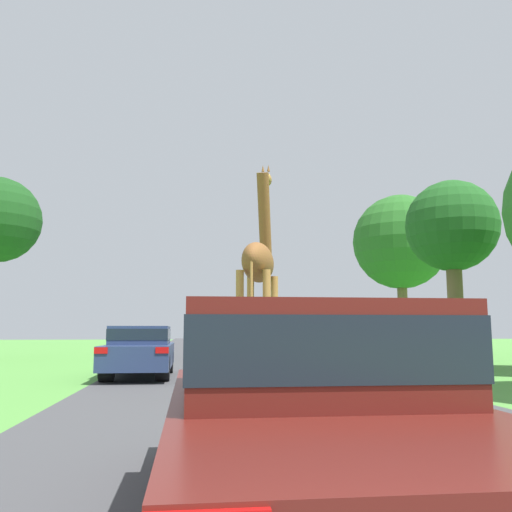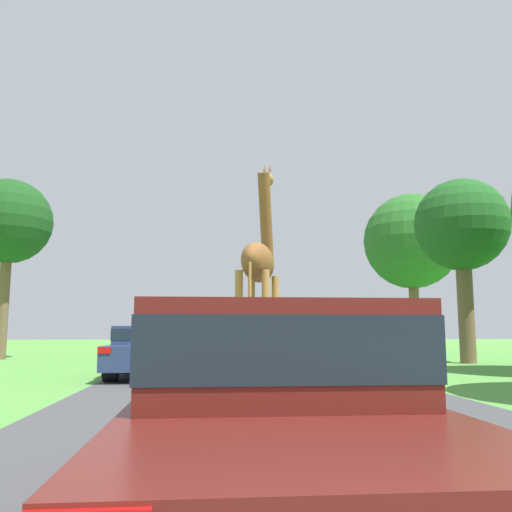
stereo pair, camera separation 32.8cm
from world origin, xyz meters
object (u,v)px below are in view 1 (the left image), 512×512
(car_queue_right, at_px, (238,342))
(car_queue_left, at_px, (140,350))
(giraffe_near_road, at_px, (259,267))
(tree_right_cluster, at_px, (452,228))
(tree_mid_field, at_px, (400,242))
(car_lead_maroon, at_px, (301,407))

(car_queue_right, height_order, car_queue_left, car_queue_right)
(giraffe_near_road, bearing_deg, tree_right_cluster, 60.86)
(car_queue_left, xyz_separation_m, tree_mid_field, (13.65, 14.94, 5.69))
(tree_right_cluster, bearing_deg, giraffe_near_road, -134.44)
(car_lead_maroon, relative_size, tree_mid_field, 0.49)
(car_queue_right, relative_size, car_queue_left, 1.01)
(car_queue_right, height_order, tree_mid_field, tree_mid_field)
(giraffe_near_road, bearing_deg, car_queue_right, 102.04)
(giraffe_near_road, height_order, car_queue_right, giraffe_near_road)
(giraffe_near_road, xyz_separation_m, car_queue_left, (-2.77, 4.18, -1.84))
(car_lead_maroon, height_order, car_queue_right, car_lead_maroon)
(giraffe_near_road, relative_size, tree_right_cluster, 0.70)
(car_lead_maroon, xyz_separation_m, tree_mid_field, (11.56, 26.69, 5.67))
(giraffe_near_road, height_order, tree_right_cluster, tree_right_cluster)
(tree_right_cluster, bearing_deg, tree_mid_field, 79.64)
(car_queue_left, bearing_deg, car_queue_right, 70.55)
(car_lead_maroon, bearing_deg, tree_right_cluster, 59.90)
(car_queue_left, bearing_deg, tree_right_cluster, 23.21)
(tree_right_cluster, bearing_deg, car_queue_left, -156.79)
(car_queue_right, bearing_deg, car_lead_maroon, -93.92)
(car_queue_left, bearing_deg, tree_mid_field, 47.58)
(car_queue_right, distance_m, tree_right_cluster, 10.75)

